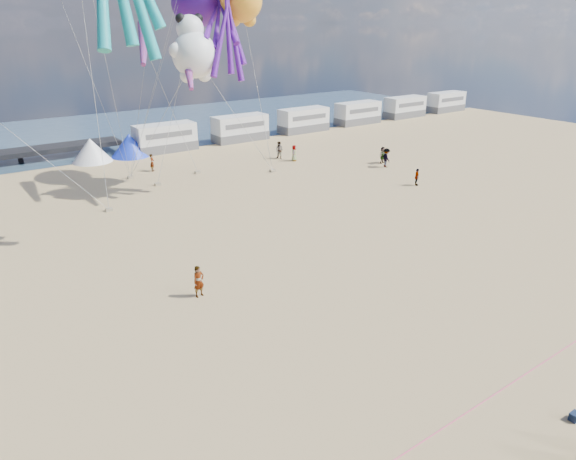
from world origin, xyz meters
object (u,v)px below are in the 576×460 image
object	(u,v)px
motorhome_5	(446,102)
tent_blue	(130,145)
motorhome_0	(165,138)
windsock_right	(188,70)
beachgoer_1	(279,150)
sandbag_d	(198,172)
beachgoer_3	(417,177)
beachgoer_4	(383,155)
sandbag_c	(273,171)
motorhome_2	(303,120)
motorhome_4	(405,107)
beachgoer_2	(386,158)
sandbag_a	(109,210)
windsock_mid	(144,43)
motorhome_3	(358,113)
kite_panda	(195,55)
tent_white	(91,150)
sandbag_e	(130,177)
beachgoer_0	(294,153)
motorhome_1	(240,128)
beachgoer_5	(152,163)
cooler_navy	(575,416)
kite_teddy_orange	(241,0)
kite_octopus_purple	(196,3)
sandbag_b	(158,184)
standing_person	(199,281)

from	to	relation	value
motorhome_5	tent_blue	size ratio (longest dim) A/B	1.65
motorhome_0	windsock_right	size ratio (longest dim) A/B	1.34
beachgoer_1	sandbag_d	world-z (taller)	beachgoer_1
beachgoer_3	beachgoer_4	bearing A→B (deg)	17.44
sandbag_c	windsock_right	distance (m)	13.72
motorhome_2	motorhome_4	xyz separation A→B (m)	(19.00, 0.00, 0.00)
beachgoer_2	sandbag_a	distance (m)	26.39
beachgoer_3	windsock_mid	distance (m)	24.78
motorhome_3	kite_panda	size ratio (longest dim) A/B	1.13
tent_white	sandbag_a	world-z (taller)	tent_white
motorhome_0	tent_white	distance (m)	8.01
sandbag_e	motorhome_5	bearing A→B (deg)	8.57
windsock_right	beachgoer_0	bearing A→B (deg)	41.82
beachgoer_0	kite_panda	xyz separation A→B (m)	(-12.48, -4.24, 10.09)
motorhome_1	beachgoer_5	distance (m)	15.52
motorhome_2	tent_blue	bearing A→B (deg)	180.00
cooler_navy	windsock_right	distance (m)	32.44
motorhome_3	beachgoer_3	bearing A→B (deg)	-122.72
tent_blue	kite_teddy_orange	bearing A→B (deg)	-71.74
beachgoer_1	kite_octopus_purple	bearing A→B (deg)	-105.97
beachgoer_3	sandbag_a	bearing A→B (deg)	110.23
tent_blue	tent_white	bearing A→B (deg)	180.00
windsock_mid	tent_blue	bearing A→B (deg)	103.95
tent_blue	beachgoer_0	size ratio (longest dim) A/B	2.47
beachgoer_2	kite_panda	world-z (taller)	kite_panda
tent_white	kite_teddy_orange	distance (m)	22.42
motorhome_0	beachgoer_4	xyz separation A→B (m)	(15.66, -17.63, -0.66)
tent_blue	beachgoer_2	xyz separation A→B (m)	(18.86, -18.90, -0.27)
motorhome_0	motorhome_2	xyz separation A→B (m)	(19.00, 0.00, 0.00)
sandbag_d	sandbag_e	world-z (taller)	same
motorhome_4	tent_white	size ratio (longest dim) A/B	1.65
beachgoer_5	sandbag_b	distance (m)	5.01
tent_blue	kite_octopus_purple	bearing A→B (deg)	-75.29
motorhome_5	sandbag_c	size ratio (longest dim) A/B	13.20
cooler_navy	kite_octopus_purple	size ratio (longest dim) A/B	0.04
standing_person	windsock_mid	distance (m)	22.06
tent_white	sandbag_c	bearing A→B (deg)	-47.15
beachgoer_5	sandbag_a	distance (m)	11.32
beachgoer_2	sandbag_c	distance (m)	11.25
tent_blue	sandbag_a	xyz separation A→B (m)	(-7.35, -15.85, -1.09)
tent_blue	windsock_mid	distance (m)	16.96
motorhome_1	motorhome_5	distance (m)	38.00
cooler_navy	sandbag_c	bearing A→B (deg)	74.00
beachgoer_0	kite_teddy_orange	size ratio (longest dim) A/B	0.28
motorhome_2	beachgoer_0	xyz separation A→B (m)	(-10.02, -11.67, -0.69)
kite_octopus_purple	beachgoer_4	bearing A→B (deg)	1.30
motorhome_2	motorhome_4	bearing A→B (deg)	0.00
beachgoer_4	kite_octopus_purple	size ratio (longest dim) A/B	0.17
motorhome_3	kite_panda	distance (m)	36.96
beachgoer_1	sandbag_a	bearing A→B (deg)	-98.85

